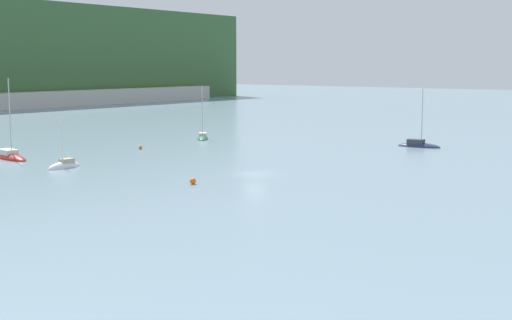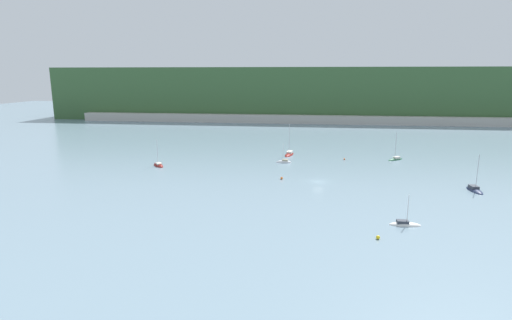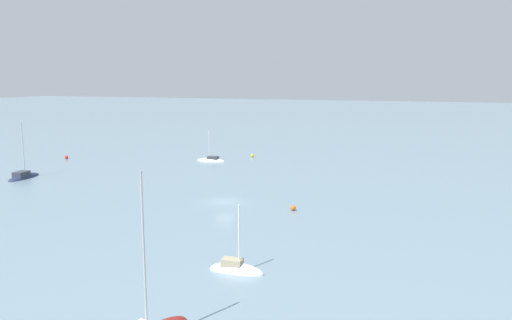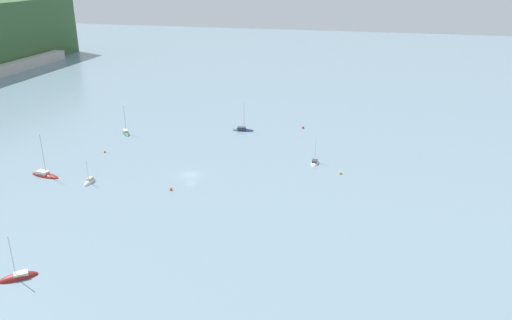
% 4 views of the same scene
% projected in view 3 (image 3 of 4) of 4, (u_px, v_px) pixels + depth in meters
% --- Properties ---
extents(ground_plane, '(600.00, 600.00, 0.00)m').
position_uv_depth(ground_plane, '(225.00, 202.00, 66.91)').
color(ground_plane, slate).
extents(sailboat_1, '(3.05, 7.08, 9.85)m').
position_uv_depth(sailboat_1, '(24.00, 177.00, 82.78)').
color(sailboat_1, '#232D4C').
rests_on(sailboat_1, ground_plane).
extents(sailboat_2, '(5.93, 1.95, 6.66)m').
position_uv_depth(sailboat_2, '(211.00, 160.00, 99.62)').
color(sailboat_2, white).
rests_on(sailboat_2, ground_plane).
extents(sailboat_4, '(4.98, 1.61, 6.87)m').
position_uv_depth(sailboat_4, '(236.00, 271.00, 42.86)').
color(sailboat_4, silver).
rests_on(sailboat_4, ground_plane).
extents(mooring_buoy_0, '(0.68, 0.68, 0.68)m').
position_uv_depth(mooring_buoy_0, '(293.00, 208.00, 62.60)').
color(mooring_buoy_0, orange).
rests_on(mooring_buoy_0, ground_plane).
extents(mooring_buoy_1, '(0.73, 0.73, 0.73)m').
position_uv_depth(mooring_buoy_1, '(66.00, 157.00, 102.08)').
color(mooring_buoy_1, red).
rests_on(mooring_buoy_1, ground_plane).
extents(mooring_buoy_3, '(0.68, 0.68, 0.68)m').
position_uv_depth(mooring_buoy_3, '(252.00, 155.00, 104.41)').
color(mooring_buoy_3, yellow).
rests_on(mooring_buoy_3, ground_plane).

